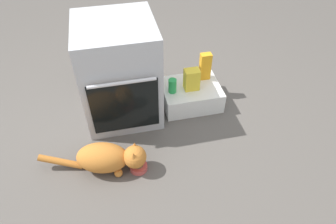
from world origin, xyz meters
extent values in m
plane|color=#56514C|center=(0.00, 0.00, 0.00)|extent=(8.00, 8.00, 0.00)
cube|color=#B7BABF|center=(-0.03, 0.50, 0.40)|extent=(0.57, 0.58, 0.80)
cube|color=black|center=(-0.03, 0.20, 0.30)|extent=(0.49, 0.01, 0.44)
cylinder|color=silver|center=(-0.03, 0.17, 0.54)|extent=(0.46, 0.02, 0.02)
cube|color=white|center=(0.55, 0.47, 0.09)|extent=(0.48, 0.38, 0.18)
cylinder|color=#C64C47|center=(0.00, -0.13, 0.02)|extent=(0.12, 0.12, 0.04)
sphere|color=brown|center=(0.00, -0.13, 0.04)|extent=(0.07, 0.07, 0.07)
ellipsoid|color=#C6752D|center=(-0.23, -0.08, 0.12)|extent=(0.40, 0.29, 0.21)
sphere|color=#C6752D|center=(-0.02, -0.13, 0.14)|extent=(0.16, 0.16, 0.16)
cone|color=#C6752D|center=(-0.01, -0.09, 0.20)|extent=(0.06, 0.06, 0.07)
cone|color=#C6752D|center=(-0.03, -0.17, 0.20)|extent=(0.06, 0.06, 0.07)
cylinder|color=#C6752D|center=(-0.52, -0.01, 0.07)|extent=(0.30, 0.12, 0.13)
sphere|color=#C6752D|center=(-0.12, -0.05, 0.03)|extent=(0.06, 0.06, 0.06)
sphere|color=#C6752D|center=(-0.14, -0.16, 0.03)|extent=(0.06, 0.06, 0.06)
cube|color=yellow|center=(0.54, 0.44, 0.27)|extent=(0.12, 0.09, 0.18)
cube|color=orange|center=(0.68, 0.55, 0.30)|extent=(0.09, 0.06, 0.24)
cylinder|color=green|center=(0.37, 0.43, 0.24)|extent=(0.07, 0.07, 0.12)
camera|label=1|loc=(-0.07, -1.41, 1.76)|focal=32.16mm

